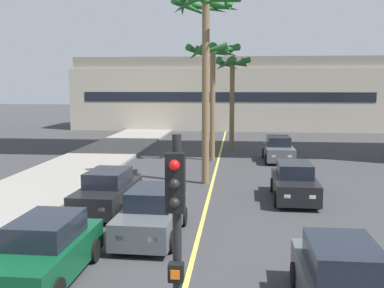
{
  "coord_description": "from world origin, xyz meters",
  "views": [
    {
      "loc": [
        1.2,
        2.04,
        4.83
      ],
      "look_at": [
        0.0,
        14.0,
        3.26
      ],
      "focal_mm": 42.69,
      "sensor_mm": 36.0,
      "label": 1
    }
  ],
  "objects_px": {
    "car_queue_fifth": "(343,284)",
    "car_queue_second": "(294,183)",
    "palm_tree_near_median": "(232,74)",
    "car_queue_sixth": "(108,192)",
    "palm_tree_mid_median": "(206,26)",
    "car_queue_front": "(45,252)",
    "car_queue_third": "(278,150)",
    "traffic_light_median_near": "(176,248)",
    "palm_tree_far_median": "(214,62)",
    "car_queue_fourth": "(152,214)"
  },
  "relations": [
    {
      "from": "car_queue_fifth",
      "to": "car_queue_second",
      "type": "bearing_deg",
      "value": 88.89
    },
    {
      "from": "car_queue_sixth",
      "to": "car_queue_fourth",
      "type": "bearing_deg",
      "value": -51.0
    },
    {
      "from": "palm_tree_mid_median",
      "to": "car_queue_fourth",
      "type": "bearing_deg",
      "value": -97.96
    },
    {
      "from": "car_queue_third",
      "to": "traffic_light_median_near",
      "type": "xyz_separation_m",
      "value": [
        -3.38,
        -23.35,
        1.99
      ]
    },
    {
      "from": "car_queue_fourth",
      "to": "traffic_light_median_near",
      "type": "bearing_deg",
      "value": -77.03
    },
    {
      "from": "palm_tree_near_median",
      "to": "traffic_light_median_near",
      "type": "bearing_deg",
      "value": -90.69
    },
    {
      "from": "car_queue_fourth",
      "to": "traffic_light_median_near",
      "type": "height_order",
      "value": "traffic_light_median_near"
    },
    {
      "from": "traffic_light_median_near",
      "to": "palm_tree_far_median",
      "type": "xyz_separation_m",
      "value": [
        -0.75,
        23.15,
        3.5
      ]
    },
    {
      "from": "car_queue_second",
      "to": "car_queue_sixth",
      "type": "bearing_deg",
      "value": -161.49
    },
    {
      "from": "car_queue_front",
      "to": "traffic_light_median_near",
      "type": "distance_m",
      "value": 6.48
    },
    {
      "from": "car_queue_front",
      "to": "car_queue_third",
      "type": "distance_m",
      "value": 19.98
    },
    {
      "from": "car_queue_fifth",
      "to": "palm_tree_mid_median",
      "type": "relative_size",
      "value": 0.45
    },
    {
      "from": "traffic_light_median_near",
      "to": "palm_tree_far_median",
      "type": "distance_m",
      "value": 23.43
    },
    {
      "from": "palm_tree_near_median",
      "to": "car_queue_sixth",
      "type": "bearing_deg",
      "value": -104.63
    },
    {
      "from": "car_queue_front",
      "to": "palm_tree_mid_median",
      "type": "relative_size",
      "value": 0.45
    },
    {
      "from": "car_queue_third",
      "to": "car_queue_front",
      "type": "bearing_deg",
      "value": -111.44
    },
    {
      "from": "car_queue_second",
      "to": "traffic_light_median_near",
      "type": "xyz_separation_m",
      "value": [
        -3.2,
        -13.5,
        1.99
      ]
    },
    {
      "from": "car_queue_front",
      "to": "car_queue_sixth",
      "type": "relative_size",
      "value": 0.99
    },
    {
      "from": "car_queue_front",
      "to": "car_queue_sixth",
      "type": "xyz_separation_m",
      "value": [
        -0.24,
        6.28,
        0.0
      ]
    },
    {
      "from": "car_queue_second",
      "to": "car_queue_third",
      "type": "bearing_deg",
      "value": 88.95
    },
    {
      "from": "car_queue_third",
      "to": "traffic_light_median_near",
      "type": "bearing_deg",
      "value": -98.23
    },
    {
      "from": "car_queue_sixth",
      "to": "traffic_light_median_near",
      "type": "bearing_deg",
      "value": -69.32
    },
    {
      "from": "car_queue_fifth",
      "to": "palm_tree_near_median",
      "type": "xyz_separation_m",
      "value": [
        -2.66,
        24.71,
        4.83
      ]
    },
    {
      "from": "car_queue_front",
      "to": "car_queue_fifth",
      "type": "height_order",
      "value": "same"
    },
    {
      "from": "car_queue_third",
      "to": "car_queue_sixth",
      "type": "distance_m",
      "value": 14.44
    },
    {
      "from": "car_queue_sixth",
      "to": "traffic_light_median_near",
      "type": "distance_m",
      "value": 11.96
    },
    {
      "from": "car_queue_third",
      "to": "palm_tree_mid_median",
      "type": "distance_m",
      "value": 10.72
    },
    {
      "from": "car_queue_third",
      "to": "car_queue_fifth",
      "type": "height_order",
      "value": "same"
    },
    {
      "from": "traffic_light_median_near",
      "to": "palm_tree_mid_median",
      "type": "bearing_deg",
      "value": 92.75
    },
    {
      "from": "car_queue_sixth",
      "to": "traffic_light_median_near",
      "type": "xyz_separation_m",
      "value": [
        4.16,
        -11.03,
        1.99
      ]
    },
    {
      "from": "palm_tree_mid_median",
      "to": "palm_tree_far_median",
      "type": "bearing_deg",
      "value": 89.76
    },
    {
      "from": "car_queue_sixth",
      "to": "palm_tree_far_median",
      "type": "distance_m",
      "value": 13.74
    },
    {
      "from": "car_queue_second",
      "to": "car_queue_fourth",
      "type": "relative_size",
      "value": 1.0
    },
    {
      "from": "car_queue_front",
      "to": "traffic_light_median_near",
      "type": "xyz_separation_m",
      "value": [
        3.93,
        -4.75,
        1.99
      ]
    },
    {
      "from": "car_queue_third",
      "to": "palm_tree_near_median",
      "type": "bearing_deg",
      "value": 121.49
    },
    {
      "from": "palm_tree_near_median",
      "to": "car_queue_third",
      "type": "bearing_deg",
      "value": -58.51
    },
    {
      "from": "car_queue_fourth",
      "to": "palm_tree_near_median",
      "type": "relative_size",
      "value": 0.6
    },
    {
      "from": "car_queue_second",
      "to": "car_queue_fourth",
      "type": "height_order",
      "value": "same"
    },
    {
      "from": "car_queue_sixth",
      "to": "palm_tree_near_median",
      "type": "bearing_deg",
      "value": 75.37
    },
    {
      "from": "palm_tree_far_median",
      "to": "car_queue_third",
      "type": "bearing_deg",
      "value": 2.75
    },
    {
      "from": "car_queue_fourth",
      "to": "palm_tree_mid_median",
      "type": "bearing_deg",
      "value": 82.04
    },
    {
      "from": "car_queue_third",
      "to": "palm_tree_mid_median",
      "type": "xyz_separation_m",
      "value": [
        -4.16,
        -7.14,
        6.84
      ]
    },
    {
      "from": "car_queue_second",
      "to": "car_queue_sixth",
      "type": "xyz_separation_m",
      "value": [
        -7.36,
        -2.46,
        0.0
      ]
    },
    {
      "from": "car_queue_front",
      "to": "car_queue_second",
      "type": "distance_m",
      "value": 11.28
    },
    {
      "from": "car_queue_third",
      "to": "traffic_light_median_near",
      "type": "height_order",
      "value": "traffic_light_median_near"
    },
    {
      "from": "traffic_light_median_near",
      "to": "car_queue_fourth",
      "type": "bearing_deg",
      "value": 102.97
    },
    {
      "from": "car_queue_third",
      "to": "car_queue_sixth",
      "type": "bearing_deg",
      "value": -121.48
    },
    {
      "from": "car_queue_front",
      "to": "palm_tree_far_median",
      "type": "xyz_separation_m",
      "value": [
        3.17,
        18.4,
        5.5
      ]
    },
    {
      "from": "car_queue_sixth",
      "to": "palm_tree_mid_median",
      "type": "height_order",
      "value": "palm_tree_mid_median"
    },
    {
      "from": "traffic_light_median_near",
      "to": "palm_tree_near_median",
      "type": "height_order",
      "value": "palm_tree_near_median"
    }
  ]
}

